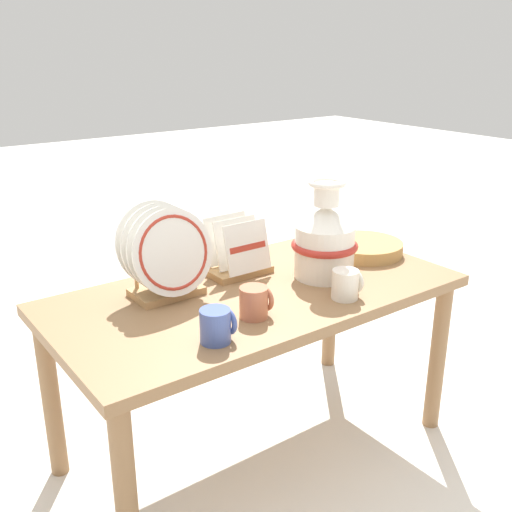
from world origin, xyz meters
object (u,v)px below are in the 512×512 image
object	(u,v)px
mug_cream_glaze	(346,284)
wicker_charger_stack	(364,248)
ceramic_vase	(325,239)
dish_rack_square_plates	(237,257)
mug_terracotta_glaze	(255,302)
dish_rack_round_plates	(166,258)
mug_cobalt_glaze	(217,325)

from	to	relation	value
mug_cream_glaze	wicker_charger_stack	bearing A→B (deg)	36.86
mug_cream_glaze	ceramic_vase	bearing A→B (deg)	68.77
wicker_charger_stack	mug_cream_glaze	xyz separation A→B (m)	(-0.34, -0.25, 0.02)
dish_rack_square_plates	mug_terracotta_glaze	world-z (taller)	dish_rack_square_plates
ceramic_vase	dish_rack_square_plates	size ratio (longest dim) A/B	1.56
wicker_charger_stack	mug_cream_glaze	size ratio (longest dim) A/B	3.13
ceramic_vase	dish_rack_round_plates	xyz separation A→B (m)	(-0.49, 0.16, -0.01)
ceramic_vase	mug_cream_glaze	bearing A→B (deg)	-111.23
dish_rack_round_plates	wicker_charger_stack	distance (m)	0.77
dish_rack_square_plates	mug_cobalt_glaze	world-z (taller)	dish_rack_square_plates
dish_rack_square_plates	mug_cobalt_glaze	xyz separation A→B (m)	(-0.32, -0.37, -0.01)
dish_rack_square_plates	ceramic_vase	bearing A→B (deg)	-41.98
mug_terracotta_glaze	dish_rack_square_plates	bearing A→B (deg)	63.69
ceramic_vase	dish_rack_square_plates	distance (m)	0.29
ceramic_vase	dish_rack_square_plates	bearing A→B (deg)	138.02
dish_rack_round_plates	dish_rack_square_plates	size ratio (longest dim) A/B	1.36
mug_terracotta_glaze	wicker_charger_stack	bearing A→B (deg)	17.23
ceramic_vase	mug_cobalt_glaze	size ratio (longest dim) A/B	3.57
wicker_charger_stack	mug_cream_glaze	bearing A→B (deg)	-143.14
ceramic_vase	mug_terracotta_glaze	xyz separation A→B (m)	(-0.36, -0.12, -0.09)
ceramic_vase	dish_rack_round_plates	size ratio (longest dim) A/B	1.15
dish_rack_square_plates	wicker_charger_stack	distance (m)	0.50
dish_rack_round_plates	mug_cream_glaze	xyz separation A→B (m)	(0.42, -0.33, -0.08)
dish_rack_round_plates	dish_rack_square_plates	distance (m)	0.29
mug_terracotta_glaze	mug_cobalt_glaze	size ratio (longest dim) A/B	1.00
dish_rack_square_plates	mug_cobalt_glaze	size ratio (longest dim) A/B	2.29
dish_rack_round_plates	mug_cream_glaze	size ratio (longest dim) A/B	3.10
dish_rack_round_plates	mug_cream_glaze	distance (m)	0.54
dish_rack_round_plates	dish_rack_square_plates	xyz separation A→B (m)	(0.28, 0.03, -0.07)
wicker_charger_stack	mug_cobalt_glaze	bearing A→B (deg)	-162.21
ceramic_vase	mug_cream_glaze	xyz separation A→B (m)	(-0.07, -0.17, -0.09)
ceramic_vase	wicker_charger_stack	size ratio (longest dim) A/B	1.14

